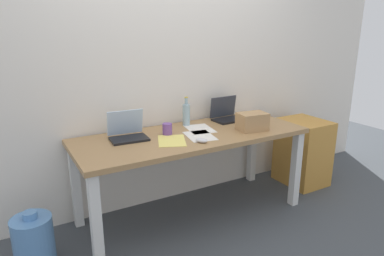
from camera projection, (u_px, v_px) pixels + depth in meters
The scene contains 14 objects.
ground_plane at pixel (192, 214), 3.12m from camera, with size 8.00×8.00×0.00m, color #42474C.
back_wall at pixel (168, 63), 3.12m from camera, with size 5.20×0.08×2.60m, color silver.
desk at pixel (192, 144), 2.93m from camera, with size 1.96×0.75×0.75m.
laptop_left at pixel (128, 133), 2.76m from camera, with size 0.30×0.24×0.22m.
laptop_right at pixel (227, 115), 3.32m from camera, with size 0.30×0.23×0.22m.
beer_bottle at pixel (186, 114), 3.13m from camera, with size 0.07×0.07×0.26m.
computer_mouse at pixel (202, 140), 2.69m from camera, with size 0.06×0.10×0.03m, color silver.
cardboard_box at pixel (252, 121), 3.00m from camera, with size 0.25×0.17×0.15m, color tan.
coffee_mug at pixel (167, 129), 2.87m from camera, with size 0.08×0.08×0.10m, color #724799.
paper_sheet_near_back at pixel (200, 129), 3.04m from camera, with size 0.21×0.30×0.00m, color white.
paper_yellow_folder at pixel (172, 141), 2.73m from camera, with size 0.21×0.30×0.00m, color #F4E06B.
paper_sheet_center at pixel (200, 136), 2.85m from camera, with size 0.21×0.30×0.00m, color white.
water_cooler_jug at pixel (34, 241), 2.41m from camera, with size 0.27×0.27×0.41m.
filing_cabinet at pixel (303, 152), 3.67m from camera, with size 0.40×0.48×0.69m, color #C68938.
Camera 1 is at (-1.37, -2.41, 1.62)m, focal length 32.53 mm.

